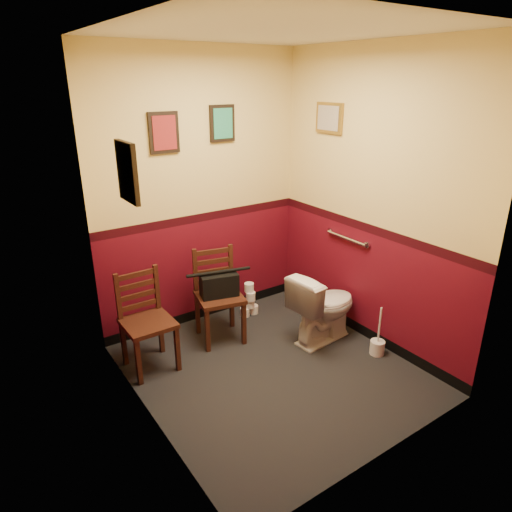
# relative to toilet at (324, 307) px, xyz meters

# --- Properties ---
(floor) EXTENTS (2.20, 2.40, 0.00)m
(floor) POSITION_rel_toilet_xyz_m (-0.72, -0.15, -0.35)
(floor) COLOR black
(floor) RESTS_ON ground
(ceiling) EXTENTS (2.20, 2.40, 0.00)m
(ceiling) POSITION_rel_toilet_xyz_m (-0.72, -0.15, 2.35)
(ceiling) COLOR silver
(ceiling) RESTS_ON ground
(wall_back) EXTENTS (2.20, 0.00, 2.70)m
(wall_back) POSITION_rel_toilet_xyz_m (-0.72, 1.05, 1.00)
(wall_back) COLOR #550A17
(wall_back) RESTS_ON ground
(wall_front) EXTENTS (2.20, 0.00, 2.70)m
(wall_front) POSITION_rel_toilet_xyz_m (-0.72, -1.35, 1.00)
(wall_front) COLOR #550A17
(wall_front) RESTS_ON ground
(wall_left) EXTENTS (0.00, 2.40, 2.70)m
(wall_left) POSITION_rel_toilet_xyz_m (-1.82, -0.15, 1.00)
(wall_left) COLOR #550A17
(wall_left) RESTS_ON ground
(wall_right) EXTENTS (0.00, 2.40, 2.70)m
(wall_right) POSITION_rel_toilet_xyz_m (0.38, -0.15, 1.00)
(wall_right) COLOR #550A17
(wall_right) RESTS_ON ground
(grab_bar) EXTENTS (0.05, 0.56, 0.06)m
(grab_bar) POSITION_rel_toilet_xyz_m (0.35, 0.10, 0.60)
(grab_bar) COLOR silver
(grab_bar) RESTS_ON wall_right
(framed_print_back_a) EXTENTS (0.28, 0.04, 0.36)m
(framed_print_back_a) POSITION_rel_toilet_xyz_m (-1.07, 1.03, 1.60)
(framed_print_back_a) COLOR black
(framed_print_back_a) RESTS_ON wall_back
(framed_print_back_b) EXTENTS (0.26, 0.04, 0.34)m
(framed_print_back_b) POSITION_rel_toilet_xyz_m (-0.47, 1.03, 1.65)
(framed_print_back_b) COLOR black
(framed_print_back_b) RESTS_ON wall_back
(framed_print_left) EXTENTS (0.04, 0.30, 0.38)m
(framed_print_left) POSITION_rel_toilet_xyz_m (-1.80, -0.05, 1.50)
(framed_print_left) COLOR black
(framed_print_left) RESTS_ON wall_left
(framed_print_right) EXTENTS (0.04, 0.34, 0.28)m
(framed_print_right) POSITION_rel_toilet_xyz_m (0.36, 0.45, 1.70)
(framed_print_right) COLOR olive
(framed_print_right) RESTS_ON wall_right
(toilet) EXTENTS (0.75, 0.46, 0.70)m
(toilet) POSITION_rel_toilet_xyz_m (0.00, 0.00, 0.00)
(toilet) COLOR white
(toilet) RESTS_ON floor
(toilet_brush) EXTENTS (0.13, 0.13, 0.48)m
(toilet_brush) POSITION_rel_toilet_xyz_m (0.24, -0.49, -0.27)
(toilet_brush) COLOR silver
(toilet_brush) RESTS_ON floor
(chair_left) EXTENTS (0.41, 0.41, 0.88)m
(chair_left) POSITION_rel_toilet_xyz_m (-1.57, 0.54, 0.09)
(chair_left) COLOR #421E13
(chair_left) RESTS_ON floor
(chair_right) EXTENTS (0.50, 0.50, 0.90)m
(chair_right) POSITION_rel_toilet_xyz_m (-0.81, 0.61, 0.10)
(chair_right) COLOR #421E13
(chair_right) RESTS_ON floor
(handbag) EXTENTS (0.38, 0.26, 0.26)m
(handbag) POSITION_rel_toilet_xyz_m (-0.82, 0.57, 0.23)
(handbag) COLOR black
(handbag) RESTS_ON chair_right
(tp_stack) EXTENTS (0.21, 0.13, 0.37)m
(tp_stack) POSITION_rel_toilet_xyz_m (-0.32, 0.81, -0.19)
(tp_stack) COLOR silver
(tp_stack) RESTS_ON floor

